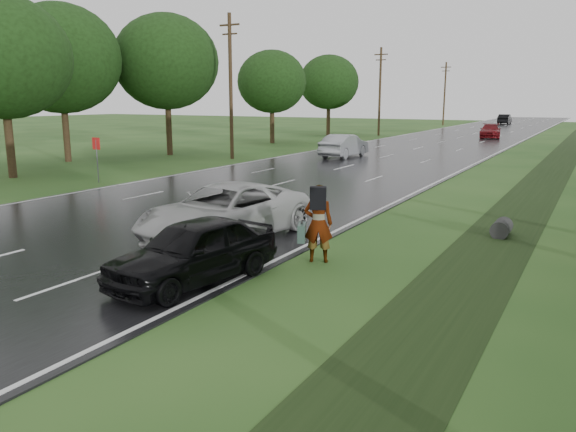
% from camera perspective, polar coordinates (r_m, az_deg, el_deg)
% --- Properties ---
extents(road, '(14.00, 180.00, 0.04)m').
position_cam_1_polar(road, '(55.19, 14.58, 7.07)').
color(road, black).
rests_on(road, ground).
extents(edge_stripe_east, '(0.12, 180.00, 0.01)m').
position_cam_1_polar(edge_stripe_east, '(53.87, 21.57, 6.55)').
color(edge_stripe_east, silver).
rests_on(edge_stripe_east, road).
extents(edge_stripe_west, '(0.12, 180.00, 0.01)m').
position_cam_1_polar(edge_stripe_west, '(57.28, 7.99, 7.52)').
color(edge_stripe_west, silver).
rests_on(edge_stripe_west, road).
extents(center_line, '(0.12, 180.00, 0.01)m').
position_cam_1_polar(center_line, '(55.19, 14.58, 7.10)').
color(center_line, silver).
rests_on(center_line, road).
extents(drainage_ditch, '(2.20, 120.00, 0.56)m').
position_cam_1_polar(drainage_ditch, '(27.36, 23.63, 2.02)').
color(drainage_ditch, black).
rests_on(drainage_ditch, ground).
extents(road_sign, '(0.50, 0.06, 2.30)m').
position_cam_1_polar(road_sign, '(30.38, -18.87, 6.31)').
color(road_sign, slate).
rests_on(road_sign, ground).
extents(utility_pole_mid, '(1.60, 0.26, 10.00)m').
position_cam_1_polar(utility_pole_mid, '(40.54, -5.84, 13.13)').
color(utility_pole_mid, '#382416').
rests_on(utility_pole_mid, ground).
extents(utility_pole_far, '(1.60, 0.26, 10.00)m').
position_cam_1_polar(utility_pole_far, '(67.35, 9.32, 12.49)').
color(utility_pole_far, '#382416').
rests_on(utility_pole_far, ground).
extents(utility_pole_distant, '(1.60, 0.26, 10.00)m').
position_cam_1_polar(utility_pole_distant, '(96.07, 15.63, 11.97)').
color(utility_pole_distant, '#382416').
rests_on(utility_pole_distant, ground).
extents(tree_west_b, '(7.20, 7.20, 9.62)m').
position_cam_1_polar(tree_west_b, '(34.05, -27.13, 14.18)').
color(tree_west_b, '#382416').
rests_on(tree_west_b, ground).
extents(tree_west_c, '(7.80, 7.80, 10.43)m').
position_cam_1_polar(tree_west_c, '(44.19, -12.28, 15.05)').
color(tree_west_c, '#382416').
rests_on(tree_west_c, ground).
extents(tree_west_d, '(6.60, 6.60, 8.80)m').
position_cam_1_polar(tree_west_d, '(55.03, -1.64, 13.48)').
color(tree_west_d, '#382416').
rests_on(tree_west_d, ground).
extents(tree_west_e, '(8.00, 8.00, 10.44)m').
position_cam_1_polar(tree_west_e, '(41.47, -22.13, 14.58)').
color(tree_west_e, '#382416').
rests_on(tree_west_e, ground).
extents(tree_west_f, '(7.00, 7.00, 9.29)m').
position_cam_1_polar(tree_west_f, '(67.69, 4.17, 13.40)').
color(tree_west_f, '#382416').
rests_on(tree_west_f, ground).
extents(pedestrian, '(1.09, 0.85, 2.06)m').
position_cam_1_polar(pedestrian, '(14.65, 3.00, -0.66)').
color(pedestrian, '#A5998C').
rests_on(pedestrian, ground).
extents(white_pickup, '(3.41, 6.22, 1.65)m').
position_cam_1_polar(white_pickup, '(17.12, -6.40, 0.43)').
color(white_pickup, silver).
rests_on(white_pickup, road).
extents(dark_sedan, '(2.45, 4.64, 1.50)m').
position_cam_1_polar(dark_sedan, '(13.16, -9.58, -3.46)').
color(dark_sedan, black).
rests_on(dark_sedan, road).
extents(silver_sedan, '(1.90, 5.11, 1.67)m').
position_cam_1_polar(silver_sedan, '(41.47, 5.73, 7.12)').
color(silver_sedan, '#92949A').
rests_on(silver_sedan, road).
extents(far_car_red, '(2.86, 5.43, 1.50)m').
position_cam_1_polar(far_car_red, '(65.78, 19.86, 8.13)').
color(far_car_red, maroon).
rests_on(far_car_red, road).
extents(far_car_dark, '(1.83, 5.01, 1.64)m').
position_cam_1_polar(far_car_dark, '(102.99, 21.15, 9.16)').
color(far_car_dark, black).
rests_on(far_car_dark, road).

